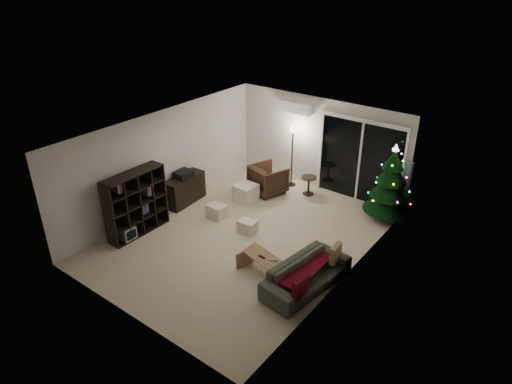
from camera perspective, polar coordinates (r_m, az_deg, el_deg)
room at (r=10.81m, az=5.32°, el=1.63°), size 6.50×7.51×2.60m
bookshelf at (r=10.73m, az=-15.40°, el=-1.10°), size 0.65×1.55×1.50m
media_cabinet at (r=11.86m, az=-8.91°, el=0.30°), size 0.52×1.20×0.73m
stereo at (r=11.66m, az=-9.06°, el=2.24°), size 0.37×0.44×0.16m
armchair at (r=12.22m, az=1.54°, el=1.62°), size 1.05×1.06×0.78m
ottoman at (r=11.83m, az=-1.28°, el=-0.13°), size 0.53×0.53×0.46m
cardboard_box_a at (r=11.19m, az=-4.93°, el=-2.38°), size 0.46×0.36×0.32m
cardboard_box_b at (r=10.56m, az=-1.08°, el=-4.30°), size 0.45×0.35×0.29m
side_table at (r=12.25m, az=6.59°, el=0.81°), size 0.50×0.50×0.51m
floor_lamp at (r=12.48m, az=4.52°, el=4.31°), size 0.26×0.26×1.65m
sofa at (r=8.90m, az=6.35°, el=-10.20°), size 1.01×2.01×0.56m
sofa_throw at (r=8.87m, az=5.83°, el=-9.32°), size 0.60×1.39×0.05m
cushion_a at (r=9.15m, az=9.91°, el=-7.57°), size 0.14×0.38×0.37m
cushion_b at (r=8.22m, az=5.54°, el=-11.79°), size 0.14×0.38×0.37m
coffee_table at (r=9.16m, az=1.51°, el=-9.47°), size 1.30×0.72×0.39m
remote_a at (r=9.11m, az=0.75°, el=-8.09°), size 0.15×0.05×0.02m
remote_b at (r=9.03m, az=2.23°, el=-8.49°), size 0.15×0.09×0.02m
christmas_tree at (r=11.24m, az=16.50°, el=1.23°), size 1.48×1.48×1.91m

